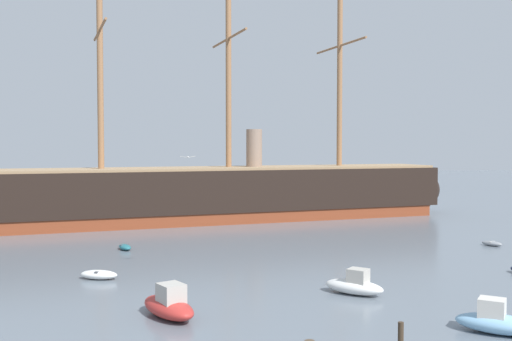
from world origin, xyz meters
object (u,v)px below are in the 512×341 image
at_px(motorboat_distant_centre, 284,209).
at_px(seagull_in_flight, 188,157).
at_px(dinghy_far_left, 49,219).
at_px(motorboat_near_centre, 355,285).
at_px(motorboat_foreground_left, 169,305).
at_px(dinghy_alongside_stern, 492,244).
at_px(tall_ship, 229,192).
at_px(dinghy_alongside_bow, 125,247).
at_px(dinghy_mid_left, 99,275).
at_px(motorboat_foreground_right, 497,321).

bearing_deg(motorboat_distant_centre, seagull_in_flight, -108.70).
xyz_separation_m(dinghy_far_left, seagull_in_flight, (17.71, -32.49, 8.46)).
relative_size(motorboat_near_centre, dinghy_far_left, 1.53).
xyz_separation_m(motorboat_foreground_left, dinghy_alongside_stern, (29.69, 20.52, -0.45)).
bearing_deg(motorboat_foreground_left, motorboat_near_centre, 18.71).
height_order(motorboat_near_centre, motorboat_distant_centre, motorboat_distant_centre).
relative_size(tall_ship, dinghy_alongside_bow, 29.12).
height_order(motorboat_foreground_left, motorboat_distant_centre, motorboat_foreground_left).
height_order(dinghy_alongside_stern, seagull_in_flight, seagull_in_flight).
distance_m(tall_ship, motorboat_near_centre, 38.82).
relative_size(dinghy_alongside_bow, dinghy_far_left, 0.86).
height_order(tall_ship, seagull_in_flight, tall_ship).
bearing_deg(dinghy_mid_left, motorboat_foreground_right, -33.34).
relative_size(tall_ship, seagull_in_flight, 56.34).
xyz_separation_m(motorboat_foreground_left, motorboat_near_centre, (11.71, 3.97, -0.09)).
bearing_deg(seagull_in_flight, motorboat_foreground_right, -44.21).
relative_size(motorboat_foreground_right, dinghy_alongside_bow, 1.91).
bearing_deg(motorboat_distant_centre, motorboat_foreground_right, -87.01).
relative_size(motorboat_foreground_left, dinghy_far_left, 1.84).
height_order(tall_ship, dinghy_alongside_stern, tall_ship).
bearing_deg(motorboat_distant_centre, dinghy_alongside_bow, -124.70).
xyz_separation_m(tall_ship, seagull_in_flight, (-4.83, -31.36, 5.14)).
bearing_deg(motorboat_foreground_left, motorboat_distant_centre, 74.18).
xyz_separation_m(motorboat_foreground_left, dinghy_mid_left, (-5.40, 10.03, -0.35)).
xyz_separation_m(motorboat_foreground_left, dinghy_far_left, (-16.77, 43.34, -0.39)).
bearing_deg(motorboat_foreground_right, motorboat_distant_centre, 92.99).
xyz_separation_m(dinghy_alongside_bow, seagull_in_flight, (5.89, -11.16, 8.50)).
bearing_deg(dinghy_mid_left, tall_ship, 70.84).
bearing_deg(dinghy_alongside_bow, tall_ship, 62.04).
xyz_separation_m(motorboat_near_centre, motorboat_distant_centre, (2.27, 45.37, 0.01)).
bearing_deg(dinghy_far_left, motorboat_foreground_left, -68.85).
distance_m(tall_ship, motorboat_foreground_left, 42.70).
relative_size(motorboat_distant_centre, seagull_in_flight, 3.64).
relative_size(motorboat_foreground_left, dinghy_alongside_stern, 2.40).
bearing_deg(tall_ship, motorboat_distant_centre, 41.00).
height_order(dinghy_mid_left, dinghy_alongside_stern, dinghy_mid_left).
xyz_separation_m(motorboat_foreground_right, dinghy_far_left, (-33.56, 47.91, -0.32)).
bearing_deg(dinghy_far_left, motorboat_distant_centre, 11.04).
bearing_deg(motorboat_foreground_right, motorboat_near_centre, 120.75).
relative_size(dinghy_far_left, seagull_in_flight, 2.24).
xyz_separation_m(motorboat_foreground_left, motorboat_distant_centre, (13.98, 49.34, -0.09)).
bearing_deg(dinghy_alongside_stern, motorboat_foreground_left, -145.35).
relative_size(dinghy_alongside_stern, seagull_in_flight, 1.72).
bearing_deg(dinghy_far_left, tall_ship, -2.86).
xyz_separation_m(motorboat_distant_centre, seagull_in_flight, (-13.03, -38.49, 8.16)).
distance_m(motorboat_foreground_right, dinghy_mid_left, 26.57).
xyz_separation_m(tall_ship, dinghy_far_left, (-22.55, 1.13, -3.32)).
distance_m(motorboat_foreground_left, motorboat_near_centre, 12.37).
relative_size(dinghy_alongside_stern, dinghy_far_left, 0.77).
height_order(tall_ship, motorboat_distant_centre, tall_ship).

